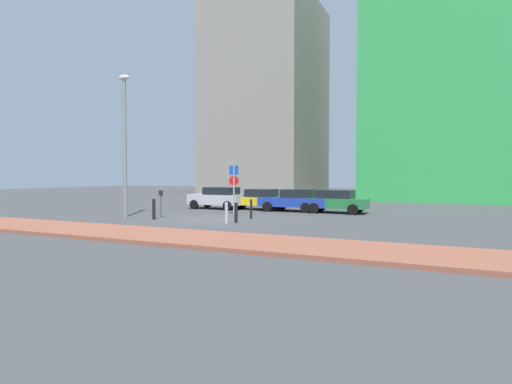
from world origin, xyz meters
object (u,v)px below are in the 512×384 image
traffic_bollard_near (236,213)px  traffic_bollard_far (226,213)px  parked_car_green (333,201)px  street_lamp (125,135)px  parked_car_yellow (258,199)px  parking_meter (161,200)px  parked_car_blue (295,200)px  traffic_bollard_edge (251,209)px  parking_sign_post (234,184)px  parked_car_silver (218,198)px  traffic_bollard_mid (154,209)px

traffic_bollard_near → traffic_bollard_far: (-0.28, -0.47, 0.02)m
parked_car_green → street_lamp: 13.04m
street_lamp → traffic_bollard_near: size_ratio=8.00×
parked_car_yellow → parked_car_green: bearing=-3.2°
parking_meter → traffic_bollard_near: parking_meter is taller
parked_car_blue → traffic_bollard_edge: (-0.59, -5.38, -0.21)m
parking_sign_post → parked_car_yellow: bearing=93.5°
parking_sign_post → parking_meter: (-2.92, -3.15, -0.89)m
street_lamp → parking_meter: bearing=16.9°
parking_sign_post → street_lamp: street_lamp is taller
parked_car_blue → parked_car_green: (2.50, 0.04, 0.02)m
traffic_bollard_edge → parked_car_green: bearing=60.3°
traffic_bollard_edge → traffic_bollard_far: bearing=-94.0°
parked_car_blue → street_lamp: bearing=-135.4°
traffic_bollard_far → traffic_bollard_edge: size_ratio=0.98×
traffic_bollard_near → traffic_bollard_far: size_ratio=0.96×
street_lamp → traffic_bollard_edge: size_ratio=7.52×
parking_sign_post → parked_car_green: bearing=35.9°
parking_sign_post → street_lamp: 6.78m
traffic_bollard_far → traffic_bollard_edge: traffic_bollard_edge is taller
parking_sign_post → traffic_bollard_edge: bearing=-41.4°
parked_car_silver → traffic_bollard_near: 8.62m
parked_car_green → traffic_bollard_near: size_ratio=4.37×
traffic_bollard_near → parked_car_yellow: bearing=106.9°
parked_car_yellow → street_lamp: bearing=-121.2°
parking_sign_post → traffic_bollard_mid: bearing=-121.3°
parked_car_blue → parked_car_yellow: bearing=173.2°
parking_meter → traffic_bollard_edge: bearing=16.0°
parked_car_yellow → parked_car_green: parked_car_green is taller
parked_car_green → parking_sign_post: bearing=-144.1°
parked_car_yellow → parking_meter: size_ratio=3.01×
parking_sign_post → traffic_bollard_edge: parking_sign_post is taller
parked_car_green → traffic_bollard_mid: size_ratio=3.98×
parked_car_blue → traffic_bollard_far: (-0.76, -7.80, -0.22)m
parked_car_silver → traffic_bollard_near: size_ratio=4.05×
parked_car_green → traffic_bollard_near: parked_car_green is taller
parked_car_silver → street_lamp: street_lamp is taller
traffic_bollard_edge → street_lamp: bearing=-163.7°
parked_car_green → parking_sign_post: parking_sign_post is taller
parked_car_silver → traffic_bollard_edge: size_ratio=3.81×
parked_car_silver → traffic_bollard_edge: 7.07m
parked_car_silver → street_lamp: size_ratio=0.51×
street_lamp → traffic_bollard_edge: street_lamp is taller
traffic_bollard_mid → parking_meter: bearing=109.1°
traffic_bollard_far → traffic_bollard_mid: bearing=-179.5°
parking_sign_post → traffic_bollard_far: (1.81, -4.16, -1.34)m
parked_car_silver → traffic_bollard_mid: size_ratio=3.68×
parked_car_silver → traffic_bollard_near: parked_car_silver is taller
parked_car_blue → traffic_bollard_near: size_ratio=4.62×
street_lamp → traffic_bollard_near: bearing=0.6°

